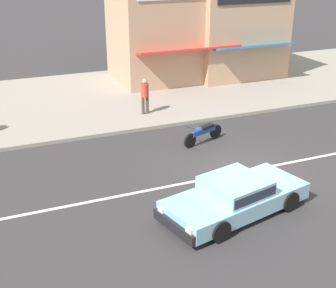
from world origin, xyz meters
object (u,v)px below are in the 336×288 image
(motorcycle_0, at_px, (203,133))
(shopfront_corner_warung, at_px, (228,29))
(pedestrian_near_clock, at_px, (145,94))
(shopfront_mid_block, at_px, (171,31))
(sedan_pale_blue_0, at_px, (235,196))

(motorcycle_0, distance_m, shopfront_corner_warung, 11.16)
(pedestrian_near_clock, height_order, shopfront_mid_block, shopfront_mid_block)
(shopfront_corner_warung, xyz_separation_m, shopfront_mid_block, (-3.60, -0.04, 0.15))
(sedan_pale_blue_0, xyz_separation_m, motorcycle_0, (1.48, 4.99, -0.11))
(motorcycle_0, height_order, pedestrian_near_clock, pedestrian_near_clock)
(pedestrian_near_clock, height_order, shopfront_corner_warung, shopfront_corner_warung)
(motorcycle_0, relative_size, shopfront_mid_block, 0.30)
(sedan_pale_blue_0, distance_m, pedestrian_near_clock, 8.73)
(motorcycle_0, height_order, shopfront_corner_warung, shopfront_corner_warung)
(sedan_pale_blue_0, bearing_deg, shopfront_corner_warung, 61.86)
(motorcycle_0, xyz_separation_m, shopfront_mid_block, (2.46, 9.07, 2.36))
(motorcycle_0, distance_m, shopfront_mid_block, 9.69)
(sedan_pale_blue_0, relative_size, shopfront_mid_block, 0.74)
(motorcycle_0, bearing_deg, shopfront_corner_warung, 56.37)
(sedan_pale_blue_0, xyz_separation_m, shopfront_mid_block, (3.94, 14.06, 2.25))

